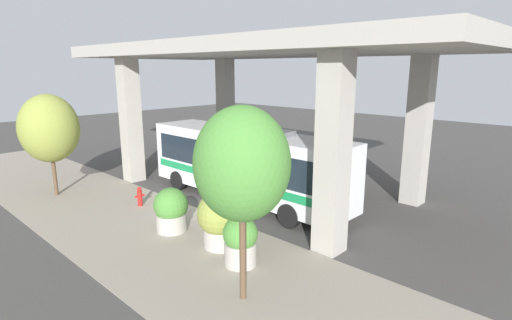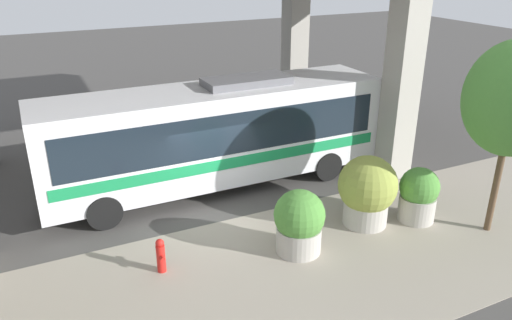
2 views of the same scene
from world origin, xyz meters
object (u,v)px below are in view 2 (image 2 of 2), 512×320
object	(u,v)px
fire_hydrant	(161,255)
planter_front	(299,222)
planter_middle	(367,190)
planter_back	(418,195)
bus	(216,131)

from	to	relation	value
fire_hydrant	planter_front	world-z (taller)	planter_front
planter_middle	planter_back	world-z (taller)	planter_middle
planter_front	planter_back	bearing A→B (deg)	-91.03
fire_hydrant	planter_back	distance (m)	7.40
bus	planter_back	distance (m)	6.44
bus	planter_back	bearing A→B (deg)	-136.54
bus	fire_hydrant	distance (m)	5.11
bus	fire_hydrant	world-z (taller)	bus
bus	planter_front	xyz separation A→B (m)	(-4.53, -0.47, -1.08)
bus	planter_middle	distance (m)	5.12
planter_back	fire_hydrant	bearing A→B (deg)	84.32
planter_middle	planter_back	size ratio (longest dim) A/B	1.26
planter_front	planter_middle	world-z (taller)	planter_middle
planter_middle	planter_back	distance (m)	1.56
fire_hydrant	planter_middle	bearing A→B (deg)	-92.49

